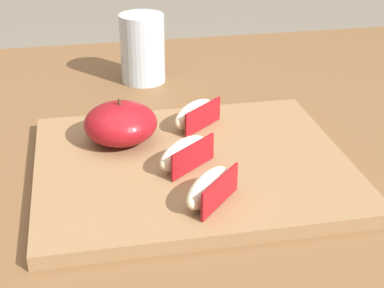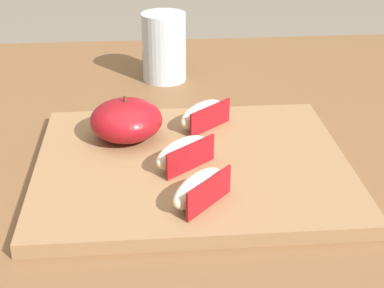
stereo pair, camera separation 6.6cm
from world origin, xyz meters
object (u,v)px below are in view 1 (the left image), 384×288
object	(u,v)px
drinking_glass_water	(142,48)
apple_wedge_front	(185,153)
apple_wedge_near_knife	(209,188)
apple_wedge_back	(195,114)
cutting_board	(192,166)
apple_half_skin_up	(123,123)

from	to	relation	value
drinking_glass_water	apple_wedge_front	bearing A→B (deg)	-88.61
apple_wedge_near_knife	apple_wedge_back	world-z (taller)	same
cutting_board	apple_wedge_near_knife	bearing A→B (deg)	-90.15
cutting_board	apple_half_skin_up	xyz separation A→B (m)	(-0.07, 0.06, 0.03)
apple_half_skin_up	cutting_board	bearing A→B (deg)	-40.94
cutting_board	apple_wedge_front	world-z (taller)	apple_wedge_front
apple_half_skin_up	apple_wedge_back	xyz separation A→B (m)	(0.09, 0.03, -0.01)
cutting_board	apple_wedge_back	world-z (taller)	apple_wedge_back
apple_half_skin_up	apple_wedge_back	world-z (taller)	apple_half_skin_up
apple_wedge_front	cutting_board	bearing A→B (deg)	49.84
apple_wedge_front	apple_wedge_near_knife	bearing A→B (deg)	-82.07
cutting_board	apple_wedge_near_knife	xyz separation A→B (m)	(-0.00, -0.09, 0.02)
cutting_board	apple_wedge_back	bearing A→B (deg)	76.14
apple_wedge_near_knife	apple_wedge_back	size ratio (longest dim) A/B	0.99
apple_wedge_front	drinking_glass_water	world-z (taller)	drinking_glass_water
cutting_board	apple_wedge_front	xyz separation A→B (m)	(-0.01, -0.01, 0.02)
apple_half_skin_up	apple_wedge_near_knife	distance (m)	0.17
apple_wedge_near_knife	apple_wedge_front	bearing A→B (deg)	97.93
apple_wedge_back	apple_wedge_near_knife	bearing A→B (deg)	-97.03
apple_wedge_back	drinking_glass_water	xyz separation A→B (m)	(-0.04, 0.21, 0.02)
apple_wedge_back	apple_wedge_front	bearing A→B (deg)	-107.94
apple_wedge_back	drinking_glass_water	distance (m)	0.22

